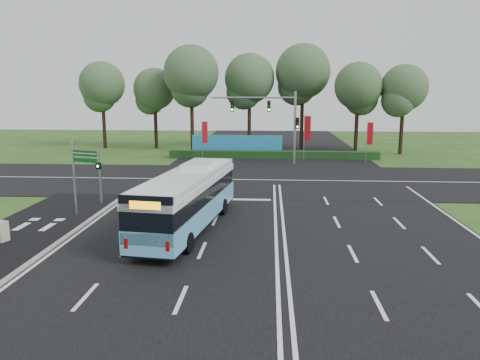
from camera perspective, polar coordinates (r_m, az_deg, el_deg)
name	(u,v)px	position (r m, az deg, el deg)	size (l,w,h in m)	color
ground	(275,222)	(25.59, 4.35, -5.09)	(120.00, 120.00, 0.00)	#284A18
road_main	(275,221)	(25.58, 4.35, -5.05)	(20.00, 120.00, 0.04)	black
road_cross	(274,180)	(37.27, 4.16, -0.03)	(120.00, 14.00, 0.05)	black
bike_path	(25,233)	(25.75, -24.78, -5.91)	(5.00, 18.00, 0.06)	black
kerb_strip	(71,234)	(24.70, -19.86, -6.16)	(0.25, 18.00, 0.12)	gray
city_bus	(188,199)	(23.86, -6.32, -2.32)	(3.75, 11.29, 3.18)	#5EAFDA
pedestrian_signal	(99,174)	(30.30, -16.76, 0.76)	(0.33, 0.42, 3.59)	gray
street_sign	(79,169)	(27.66, -19.08, 1.33)	(1.64, 0.60, 4.37)	gray
utility_cabinet	(0,232)	(24.72, -27.17, -5.64)	(0.60, 0.50, 1.00)	#B9B095
banner_flag_left	(204,135)	(47.68, -4.39, 5.54)	(0.57, 0.25, 4.08)	gray
banner_flag_mid	(307,131)	(47.97, 8.13, 5.92)	(0.68, 0.21, 4.66)	gray
banner_flag_right	(369,136)	(48.13, 15.48, 5.23)	(0.60, 0.15, 4.07)	gray
traffic_light_gantry	(276,116)	(45.18, 4.43, 7.78)	(8.41, 0.28, 7.00)	gray
hedge	(273,155)	(49.56, 4.07, 3.09)	(22.00, 1.20, 0.80)	#173814
blue_hoarding	(237,145)	(52.08, -0.35, 4.26)	(10.00, 0.30, 2.20)	#2285BD
eucalyptus_row	(248,80)	(56.02, 0.93, 12.13)	(40.66, 9.72, 12.62)	black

